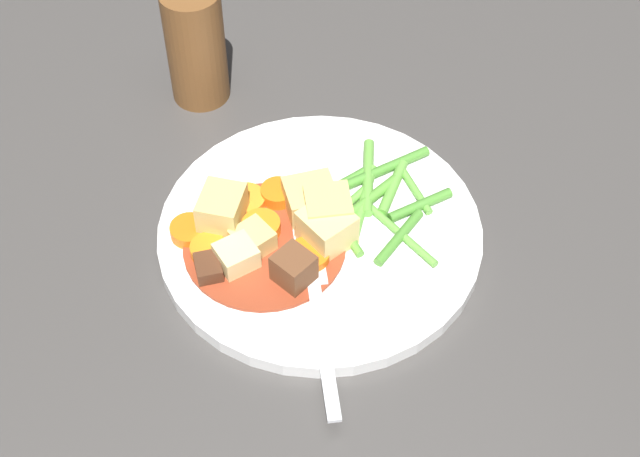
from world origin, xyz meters
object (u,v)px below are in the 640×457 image
object	(u,v)px
meat_chunk_0	(308,221)
meat_chunk_1	(209,268)
potato_chunk_2	(253,241)
potato_chunk_5	(326,208)
pepper_mill	(196,46)
fork	(318,309)
dinner_plate	(320,234)
meat_chunk_2	(294,269)
potato_chunk_1	(236,257)
carrot_slice_3	(278,194)
carrot_slice_6	(309,256)
carrot_slice_0	(189,231)
potato_chunk_4	(305,201)
carrot_slice_1	(298,193)
carrot_slice_2	(246,201)
carrot_slice_4	(261,228)
carrot_slice_5	(209,251)
potato_chunk_0	(322,230)
potato_chunk_3	(222,212)

from	to	relation	value
meat_chunk_0	meat_chunk_1	distance (m)	0.09
potato_chunk_2	potato_chunk_5	size ratio (longest dim) A/B	0.79
meat_chunk_1	pepper_mill	xyz separation A→B (m)	(-0.06, -0.21, 0.04)
meat_chunk_0	fork	distance (m)	0.08
dinner_plate	meat_chunk_2	world-z (taller)	meat_chunk_2
dinner_plate	potato_chunk_1	world-z (taller)	potato_chunk_1
carrot_slice_3	carrot_slice_6	world-z (taller)	carrot_slice_3
carrot_slice_0	pepper_mill	size ratio (longest dim) A/B	0.27
potato_chunk_4	pepper_mill	xyz separation A→B (m)	(0.03, -0.18, 0.03)
potato_chunk_4	meat_chunk_2	xyz separation A→B (m)	(0.03, 0.06, 0.00)
carrot_slice_0	meat_chunk_1	bearing A→B (deg)	93.18
fork	potato_chunk_2	bearing A→B (deg)	-71.02
carrot_slice_3	potato_chunk_1	world-z (taller)	potato_chunk_1
carrot_slice_6	potato_chunk_5	size ratio (longest dim) A/B	0.90
carrot_slice_1	carrot_slice_6	xyz separation A→B (m)	(0.02, 0.06, 0.00)
carrot_slice_2	potato_chunk_4	xyz separation A→B (m)	(-0.04, 0.02, 0.01)
carrot_slice_3	carrot_slice_4	distance (m)	0.04
potato_chunk_2	carrot_slice_4	bearing A→B (deg)	-131.07
meat_chunk_1	carrot_slice_1	bearing A→B (deg)	-152.19
carrot_slice_3	carrot_slice_5	bearing A→B (deg)	26.10
fork	carrot_slice_3	bearing A→B (deg)	-95.46
carrot_slice_1	carrot_slice_3	size ratio (longest dim) A/B	1.20
carrot_slice_0	potato_chunk_0	distance (m)	0.11
carrot_slice_0	potato_chunk_2	bearing A→B (deg)	141.79
potato_chunk_0	potato_chunk_2	world-z (taller)	potato_chunk_0
fork	pepper_mill	world-z (taller)	pepper_mill
fork	carrot_slice_6	bearing A→B (deg)	-104.22
carrot_slice_5	meat_chunk_0	bearing A→B (deg)	178.33
carrot_slice_2	meat_chunk_1	xyz separation A→B (m)	(0.05, 0.06, 0.00)
carrot_slice_3	pepper_mill	bearing A→B (deg)	-84.21
potato_chunk_0	carrot_slice_5	bearing A→B (deg)	-13.53
carrot_slice_4	potato_chunk_1	world-z (taller)	potato_chunk_1
dinner_plate	potato_chunk_4	xyz separation A→B (m)	(0.00, -0.02, 0.02)
potato_chunk_2	pepper_mill	distance (m)	0.21
potato_chunk_4	pepper_mill	distance (m)	0.19
carrot_slice_6	potato_chunk_3	bearing A→B (deg)	-48.14
carrot_slice_1	carrot_slice_5	distance (m)	0.09
carrot_slice_6	potato_chunk_4	size ratio (longest dim) A/B	0.81
potato_chunk_4	pepper_mill	size ratio (longest dim) A/B	0.35
carrot_slice_5	fork	distance (m)	0.10
potato_chunk_1	meat_chunk_2	bearing A→B (deg)	139.72
carrot_slice_0	potato_chunk_0	world-z (taller)	potato_chunk_0
carrot_slice_0	potato_chunk_5	size ratio (longest dim) A/B	0.86
carrot_slice_5	potato_chunk_5	distance (m)	0.10
carrot_slice_1	potato_chunk_1	xyz separation A→B (m)	(0.07, 0.05, 0.01)
carrot_slice_3	pepper_mill	size ratio (longest dim) A/B	0.25
potato_chunk_4	carrot_slice_4	bearing A→B (deg)	10.96
potato_chunk_1	carrot_slice_5	bearing A→B (deg)	-44.71
potato_chunk_5	carrot_slice_2	bearing A→B (deg)	-36.91
meat_chunk_0	potato_chunk_5	bearing A→B (deg)	-178.96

